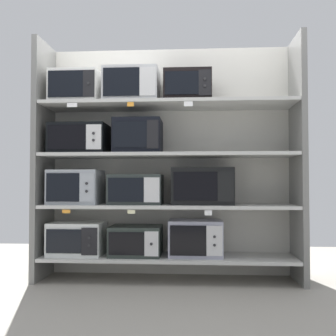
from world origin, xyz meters
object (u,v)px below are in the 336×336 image
microwave_2 (196,238)px  microwave_8 (77,88)px  microwave_3 (76,187)px  microwave_9 (132,87)px  microwave_6 (80,139)px  microwave_7 (138,137)px  microwave_0 (77,238)px  microwave_4 (136,189)px  microwave_10 (188,88)px  microwave_5 (203,186)px  microwave_1 (136,241)px

microwave_2 → microwave_8: (-1.11, 0.00, 1.38)m
microwave_3 → microwave_2: bearing=-0.0°
microwave_9 → microwave_6: bearing=-180.0°
microwave_6 → microwave_7: 0.55m
microwave_0 → microwave_4: (0.54, -0.00, 0.45)m
microwave_2 → microwave_10: microwave_10 is taller
microwave_8 → microwave_7: bearing=0.0°
microwave_0 → microwave_10: size_ratio=1.13×
microwave_3 → microwave_7: size_ratio=1.07×
microwave_8 → microwave_10: 1.04m
microwave_5 → microwave_1: bearing=-180.0°
microwave_1 → microwave_6: 1.07m
microwave_0 → microwave_1: microwave_0 is taller
microwave_2 → microwave_6: size_ratio=0.94×
microwave_8 → microwave_9: microwave_9 is taller
microwave_1 → microwave_2: (0.54, -0.00, 0.03)m
microwave_5 → microwave_6: bearing=-180.0°
microwave_3 → microwave_10: (1.03, 0.00, 0.91)m
microwave_2 → microwave_10: bearing=179.8°
microwave_3 → microwave_9: 1.06m
microwave_8 → microwave_0: bearing=1.2°
microwave_8 → microwave_10: (1.04, 0.00, -0.01)m
microwave_8 → microwave_2: bearing=-0.0°
microwave_4 → microwave_8: 1.10m
microwave_5 → microwave_8: 1.48m
microwave_2 → microwave_4: microwave_4 is taller
microwave_7 → microwave_8: 0.74m
microwave_7 → microwave_9: size_ratio=0.86×
microwave_1 → microwave_4: microwave_4 is taller
microwave_0 → microwave_10: (1.02, -0.00, 1.38)m
microwave_9 → microwave_4: bearing=0.1°
microwave_4 → microwave_9: size_ratio=0.98×
microwave_2 → microwave_1: bearing=180.0°
microwave_6 → microwave_8: 0.48m
microwave_5 → microwave_7: microwave_7 is taller
microwave_6 → microwave_2: bearing=0.0°
microwave_1 → microwave_3: bearing=-180.0°
microwave_2 → microwave_7: (-0.52, 0.00, 0.92)m
microwave_3 → microwave_0: bearing=1.4°
microwave_7 → microwave_2: bearing=-0.0°
microwave_3 → microwave_8: size_ratio=1.02×
microwave_6 → microwave_10: microwave_10 is taller
microwave_1 → microwave_8: (-0.56, -0.00, 1.41)m
microwave_2 → microwave_4: 0.70m
microwave_1 → microwave_2: microwave_2 is taller
microwave_5 → microwave_10: microwave_10 is taller
microwave_8 → microwave_1: bearing=0.0°
microwave_0 → microwave_4: microwave_4 is taller
microwave_0 → microwave_1: 0.54m
microwave_8 → microwave_5: bearing=0.0°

